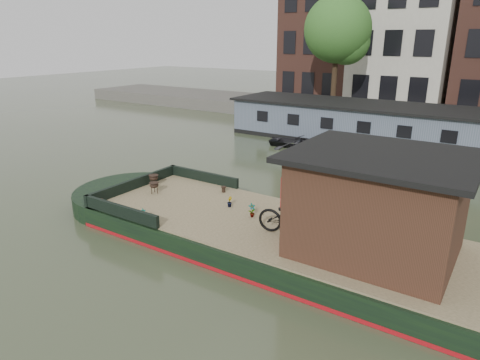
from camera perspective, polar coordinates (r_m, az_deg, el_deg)
The scene contains 18 objects.
ground at distance 11.86m, azimuth 6.70°, elevation -9.39°, with size 120.00×120.00×0.00m, color #333F28.
houseboat_hull at distance 12.32m, azimuth 1.19°, elevation -6.74°, with size 14.01×4.02×0.60m.
houseboat_deck at distance 11.59m, azimuth 6.81°, elevation -6.66°, with size 11.80×3.80×0.05m, color #9D8A61.
bow_bulwark at distance 14.31m, azimuth -11.53°, elevation -1.10°, with size 3.00×4.00×0.35m.
cabin at distance 10.40m, azimuth 17.87°, elevation -2.94°, with size 4.00×3.50×2.42m.
bicycle at distance 11.03m, azimuth 7.08°, elevation -5.04°, with size 0.66×1.88×0.99m, color black.
potted_plant_a at distance 12.18m, azimuth 1.60°, elevation -4.07°, with size 0.22×0.15×0.41m, color maroon.
potted_plant_b at distance 12.93m, azimuth -1.42°, elevation -2.92°, with size 0.17×0.14×0.32m, color brown.
potted_plant_e at distance 12.34m, azimuth -12.77°, elevation -4.46°, with size 0.17×0.11×0.32m, color #A74B31.
brazier_front at distance 14.31m, azimuth -11.35°, elevation -1.04°, with size 0.34×0.34×0.37m, color black, non-canonical shape.
brazier_rear at distance 15.06m, azimuth -11.42°, elevation -0.04°, with size 0.36×0.36×0.38m, color black, non-canonical shape.
bollard_port at distance 14.17m, azimuth -2.21°, elevation -1.25°, with size 0.17×0.17×0.20m, color black.
bollard_stbd at distance 13.67m, azimuth -18.11°, elevation -2.89°, with size 0.19×0.19×0.22m, color black.
dinghy at distance 23.11m, azimuth 8.18°, elevation 5.28°, with size 2.42×3.38×0.70m, color black.
far_houseboat at distance 24.32m, azimuth 22.10°, elevation 6.26°, with size 20.40×4.40×2.11m.
quay at distance 30.72m, azimuth 24.59°, elevation 7.23°, with size 60.00×6.00×0.90m, color #47443F.
townhouse_row at distance 37.29m, azimuth 28.41°, elevation 19.98°, with size 27.25×8.00×16.50m.
tree_left at distance 30.56m, azimuth 13.16°, elevation 18.63°, with size 4.40×4.40×7.40m.
Camera 1 is at (4.62, -9.45, 5.49)m, focal length 32.00 mm.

